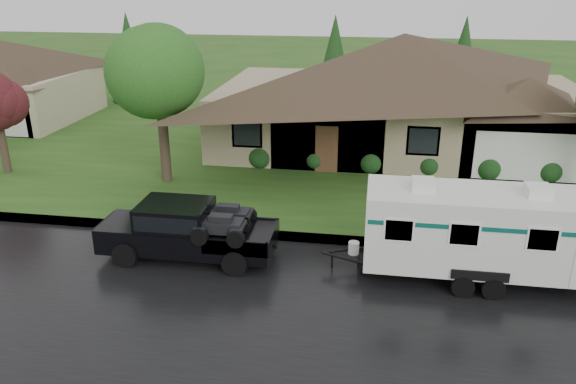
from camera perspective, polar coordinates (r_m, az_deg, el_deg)
name	(u,v)px	position (r m, az deg, el deg)	size (l,w,h in m)	color
ground	(339,275)	(17.06, 5.17, -8.40)	(140.00, 140.00, 0.00)	#264C18
road	(333,312)	(15.35, 4.61, -12.04)	(140.00, 8.00, 0.01)	black
curb	(344,240)	(19.02, 5.68, -4.89)	(140.00, 0.50, 0.15)	gray
lawn	(359,138)	(30.98, 7.22, 5.42)	(140.00, 26.00, 0.15)	#264C18
house_main	(407,78)	(29.11, 12.04, 11.21)	(19.44, 10.80, 6.90)	tan
tree_left_green	(159,78)	(23.65, -12.98, 11.17)	(3.79, 3.79, 6.28)	#382B1E
shrub_row	(400,162)	(25.37, 11.28, 2.97)	(13.60, 1.00, 1.00)	#143814
pickup_truck	(184,229)	(17.90, -10.50, -3.70)	(5.45, 2.07, 1.82)	black
travel_trailer	(478,229)	(16.98, 18.71, -3.61)	(6.73, 2.36, 3.02)	silver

